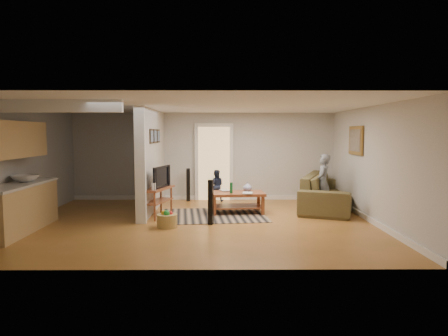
{
  "coord_description": "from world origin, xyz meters",
  "views": [
    {
      "loc": [
        0.51,
        -8.48,
        1.92
      ],
      "look_at": [
        0.57,
        0.91,
        1.1
      ],
      "focal_mm": 32.0,
      "sensor_mm": 36.0,
      "label": 1
    }
  ],
  "objects": [
    {
      "name": "area_rug",
      "position": [
        0.31,
        0.72,
        0.01
      ],
      "size": [
        2.61,
        2.02,
        0.01
      ],
      "primitive_type": "cube",
      "rotation": [
        0.0,
        0.0,
        0.1
      ],
      "color": "black",
      "rests_on": "ground"
    },
    {
      "name": "tv_console",
      "position": [
        -0.94,
        0.59,
        0.61
      ],
      "size": [
        0.68,
        1.14,
        0.92
      ],
      "rotation": [
        0.0,
        0.0,
        -0.27
      ],
      "color": "#612B17",
      "rests_on": "ground"
    },
    {
      "name": "room_shell",
      "position": [
        -1.07,
        0.43,
        1.46
      ],
      "size": [
        7.54,
        6.02,
        2.52
      ],
      "color": "#AEADA7",
      "rests_on": "ground"
    },
    {
      "name": "coffee_table",
      "position": [
        0.91,
        1.03,
        0.4
      ],
      "size": [
        1.35,
        0.85,
        0.76
      ],
      "rotation": [
        0.0,
        0.0,
        0.08
      ],
      "color": "#612B17",
      "rests_on": "ground"
    },
    {
      "name": "toy_basket",
      "position": [
        -0.6,
        -0.44,
        0.15
      ],
      "size": [
        0.41,
        0.41,
        0.37
      ],
      "color": "#A98B49",
      "rests_on": "ground"
    },
    {
      "name": "speaker_right",
      "position": [
        -0.43,
        2.7,
        0.47
      ],
      "size": [
        0.12,
        0.12,
        0.93
      ],
      "primitive_type": "cube",
      "rotation": [
        0.0,
        0.0,
        0.3
      ],
      "color": "black",
      "rests_on": "ground"
    },
    {
      "name": "toddler",
      "position": [
        0.36,
        2.7,
        0.0
      ],
      "size": [
        0.44,
        0.35,
        0.89
      ],
      "primitive_type": "imported",
      "rotation": [
        0.0,
        0.0,
        3.12
      ],
      "color": "#1E2640",
      "rests_on": "ground"
    },
    {
      "name": "child",
      "position": [
        3.0,
        1.2,
        0.0
      ],
      "size": [
        0.5,
        0.6,
        1.42
      ],
      "primitive_type": "imported",
      "rotation": [
        0.0,
        0.0,
        -1.93
      ],
      "color": "slate",
      "rests_on": "ground"
    },
    {
      "name": "speaker_left",
      "position": [
        0.29,
        -0.2,
        0.48
      ],
      "size": [
        0.12,
        0.12,
        0.95
      ],
      "primitive_type": "cube",
      "rotation": [
        0.0,
        0.0,
        -0.32
      ],
      "color": "black",
      "rests_on": "ground"
    },
    {
      "name": "sofa",
      "position": [
        3.3,
        1.65,
        0.0
      ],
      "size": [
        2.15,
        3.21,
        0.87
      ],
      "primitive_type": "imported",
      "rotation": [
        0.0,
        0.0,
        1.21
      ],
      "color": "#4A3F25",
      "rests_on": "ground"
    },
    {
      "name": "ground",
      "position": [
        0.0,
        0.0,
        0.0
      ],
      "size": [
        7.5,
        7.5,
        0.0
      ],
      "primitive_type": "plane",
      "color": "brown",
      "rests_on": "ground"
    }
  ]
}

